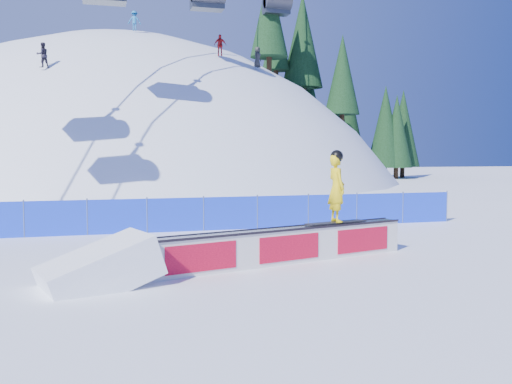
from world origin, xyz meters
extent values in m
plane|color=white|center=(0.00, 0.00, 0.00)|extent=(160.00, 160.00, 0.00)
sphere|color=white|center=(0.00, 42.00, -18.00)|extent=(64.00, 64.00, 64.00)
cylinder|color=black|center=(15.20, 44.29, 10.67)|extent=(0.50, 0.50, 1.40)
cone|color=black|center=(15.20, 44.29, 15.44)|extent=(3.67, 3.67, 8.34)
cylinder|color=black|center=(14.52, 38.67, 10.92)|extent=(0.50, 0.50, 1.40)
cone|color=black|center=(14.52, 38.67, 16.17)|extent=(4.09, 4.09, 9.30)
cylinder|color=black|center=(18.68, 36.87, 8.07)|extent=(0.50, 0.50, 1.40)
cone|color=black|center=(18.68, 36.87, 13.03)|extent=(3.83, 3.83, 8.72)
cylinder|color=black|center=(18.55, 42.90, 8.66)|extent=(0.50, 0.50, 1.40)
cone|color=black|center=(18.55, 42.90, 13.73)|extent=(3.94, 3.94, 8.94)
cylinder|color=black|center=(21.35, 36.49, 5.79)|extent=(0.50, 0.50, 1.40)
cone|color=black|center=(21.35, 36.49, 10.18)|extent=(3.34, 3.34, 7.59)
cylinder|color=black|center=(21.14, 41.87, 6.63)|extent=(0.50, 0.50, 1.40)
cone|color=black|center=(21.14, 41.87, 11.91)|extent=(4.12, 4.12, 9.37)
cylinder|color=black|center=(24.95, 39.68, 2.50)|extent=(0.50, 0.50, 1.40)
cone|color=black|center=(24.95, 39.68, 7.08)|extent=(3.50, 3.50, 7.97)
cylinder|color=black|center=(25.80, 44.40, 1.38)|extent=(0.50, 0.50, 1.40)
cone|color=black|center=(25.80, 44.40, 5.94)|extent=(3.49, 3.49, 7.93)
cylinder|color=black|center=(27.60, 40.56, 0.60)|extent=(0.50, 0.50, 1.40)
cone|color=black|center=(27.60, 40.56, 5.21)|extent=(3.53, 3.53, 8.02)
cylinder|color=black|center=(30.38, 43.15, 0.60)|extent=(0.50, 0.50, 1.40)
cone|color=black|center=(30.38, 43.15, 4.60)|extent=(2.99, 2.99, 6.80)
cube|color=blue|center=(0.00, 4.50, 0.60)|extent=(22.00, 0.03, 1.20)
cylinder|color=#404F73|center=(-5.00, 4.50, 0.65)|extent=(0.05, 0.05, 1.30)
cylinder|color=#404F73|center=(-3.00, 4.50, 0.65)|extent=(0.05, 0.05, 1.30)
cylinder|color=#404F73|center=(-1.00, 4.50, 0.65)|extent=(0.05, 0.05, 1.30)
cylinder|color=#404F73|center=(1.00, 4.50, 0.65)|extent=(0.05, 0.05, 1.30)
cylinder|color=#404F73|center=(3.00, 4.50, 0.65)|extent=(0.05, 0.05, 1.30)
cylinder|color=#404F73|center=(5.00, 4.50, 0.65)|extent=(0.05, 0.05, 1.30)
cylinder|color=#404F73|center=(7.00, 4.50, 0.65)|extent=(0.05, 0.05, 1.30)
cylinder|color=#404F73|center=(9.00, 4.50, 0.65)|extent=(0.05, 0.05, 1.30)
cylinder|color=#404F73|center=(11.00, 4.50, 0.65)|extent=(0.05, 0.05, 1.30)
cylinder|color=#292A32|center=(13.75, 35.15, 16.64)|extent=(2.40, 1.50, 1.50)
cube|color=silver|center=(1.85, -1.97, 0.42)|extent=(7.38, 2.57, 0.85)
cube|color=#9698A3|center=(1.85, -1.97, 0.87)|extent=(7.31, 2.58, 0.04)
cube|color=black|center=(1.92, -2.21, 0.88)|extent=(7.25, 2.15, 0.06)
cube|color=black|center=(1.78, -1.73, 0.88)|extent=(7.25, 2.15, 0.06)
cube|color=red|center=(1.92, -2.21, 0.42)|extent=(6.89, 2.03, 0.64)
cube|color=red|center=(1.78, -1.74, 0.42)|extent=(6.89, 2.03, 0.64)
cube|color=black|center=(3.48, -1.50, 0.92)|extent=(1.90, 0.85, 0.04)
imported|color=yellow|center=(3.48, -1.50, 1.85)|extent=(0.46, 0.68, 1.82)
sphere|color=black|center=(3.48, -1.50, 2.70)|extent=(0.34, 0.34, 0.34)
imported|color=black|center=(-5.87, 24.82, 9.18)|extent=(1.00, 0.92, 1.65)
imported|color=#A51718|center=(6.98, 29.04, 11.24)|extent=(1.04, 0.66, 1.65)
imported|color=#1C6CAB|center=(0.75, 34.29, 13.87)|extent=(1.12, 0.71, 1.65)
imported|color=#282828|center=(10.24, 29.75, 10.56)|extent=(0.94, 0.94, 1.65)
camera|label=1|loc=(-2.74, -15.52, 2.81)|focal=40.00mm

